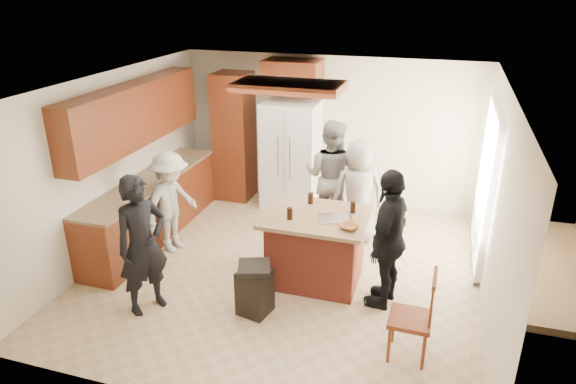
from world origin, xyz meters
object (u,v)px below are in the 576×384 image
(person_behind_right, at_px, (358,192))
(person_side_right, at_px, (389,239))
(spindle_chair, at_px, (412,319))
(trash_bin, at_px, (255,289))
(person_front_left, at_px, (142,245))
(person_behind_left, at_px, (331,176))
(kitchen_island, at_px, (316,248))
(refrigerator, at_px, (291,155))
(person_counter, at_px, (171,203))

(person_behind_right, xyz_separation_m, person_side_right, (0.61, -1.48, 0.08))
(person_side_right, height_order, spindle_chair, person_side_right)
(person_side_right, height_order, trash_bin, person_side_right)
(person_front_left, bearing_deg, person_behind_right, -9.95)
(person_behind_left, relative_size, kitchen_island, 1.36)
(person_side_right, bearing_deg, kitchen_island, -91.94)
(person_side_right, relative_size, refrigerator, 0.95)
(person_counter, distance_m, kitchen_island, 2.17)
(refrigerator, height_order, kitchen_island, refrigerator)
(person_behind_right, xyz_separation_m, kitchen_island, (-0.30, -1.25, -0.30))
(person_counter, distance_m, trash_bin, 2.02)
(person_side_right, distance_m, kitchen_island, 1.02)
(person_behind_right, distance_m, trash_bin, 2.32)
(person_behind_left, xyz_separation_m, person_behind_right, (0.47, -0.29, -0.09))
(person_front_left, bearing_deg, kitchen_island, -25.87)
(person_front_left, xyz_separation_m, kitchen_island, (1.74, 1.17, -0.36))
(person_behind_left, height_order, kitchen_island, person_behind_left)
(person_front_left, distance_m, person_side_right, 2.82)
(person_behind_left, height_order, spindle_chair, person_behind_left)
(refrigerator, bearing_deg, kitchen_island, -65.76)
(person_behind_left, xyz_separation_m, refrigerator, (-0.84, 0.69, 0.03))
(person_behind_right, relative_size, spindle_chair, 1.56)
(person_front_left, height_order, person_behind_left, person_behind_left)
(person_behind_left, relative_size, trash_bin, 2.76)
(trash_bin, distance_m, spindle_chair, 1.81)
(person_side_right, bearing_deg, refrigerator, -129.77)
(person_behind_left, xyz_separation_m, kitchen_island, (0.16, -1.53, -0.40))
(person_behind_right, distance_m, person_counter, 2.66)
(person_counter, relative_size, spindle_chair, 1.47)
(person_front_left, height_order, kitchen_island, person_front_left)
(trash_bin, relative_size, spindle_chair, 0.63)
(person_counter, xyz_separation_m, trash_bin, (1.65, -1.09, -0.41))
(person_front_left, relative_size, person_counter, 1.15)
(person_counter, bearing_deg, person_behind_right, -53.89)
(person_counter, bearing_deg, spindle_chair, -98.07)
(spindle_chair, bearing_deg, person_front_left, -179.18)
(person_counter, height_order, refrigerator, refrigerator)
(person_behind_right, height_order, spindle_chair, person_behind_right)
(spindle_chair, bearing_deg, person_behind_right, 112.55)
(person_counter, relative_size, refrigerator, 0.81)
(person_behind_right, relative_size, refrigerator, 0.86)
(person_behind_left, xyz_separation_m, trash_bin, (-0.34, -2.42, -0.55))
(person_front_left, distance_m, refrigerator, 3.47)
(person_behind_right, bearing_deg, kitchen_island, 52.28)
(person_front_left, bearing_deg, person_behind_left, 0.01)
(person_side_right, distance_m, person_counter, 3.10)
(person_behind_right, bearing_deg, spindle_chair, 88.50)
(person_front_left, distance_m, person_behind_right, 3.16)
(refrigerator, xyz_separation_m, spindle_chair, (2.29, -3.34, -0.45))
(person_behind_right, bearing_deg, refrigerator, -60.75)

